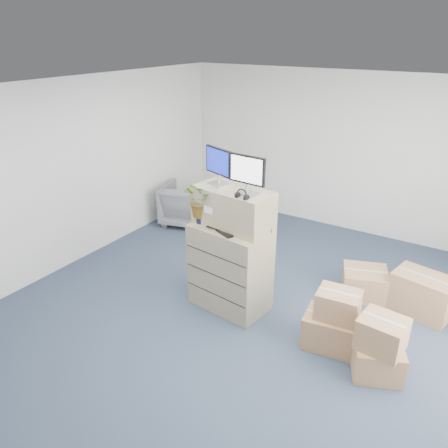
{
  "coord_description": "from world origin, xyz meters",
  "views": [
    {
      "loc": [
        2.32,
        -3.99,
        3.4
      ],
      "look_at": [
        -0.47,
        0.4,
        1.07
      ],
      "focal_mm": 35.0,
      "sensor_mm": 36.0,
      "label": 1
    }
  ],
  "objects": [
    {
      "name": "headphones",
      "position": [
        -0.02,
        0.06,
        1.67
      ],
      "size": [
        0.15,
        0.03,
        0.15
      ],
      "primitive_type": "torus",
      "rotation": [
        1.57,
        0.0,
        -0.11
      ],
      "color": "black",
      "rests_on": "filing_cabinet_upper"
    },
    {
      "name": "ground",
      "position": [
        0.0,
        0.0,
        0.0
      ],
      "size": [
        7.0,
        7.0,
        0.0
      ],
      "primitive_type": "plane",
      "color": "#283648",
      "rests_on": "ground"
    },
    {
      "name": "cardboard_boxes",
      "position": [
        1.53,
        0.75,
        0.29
      ],
      "size": [
        1.52,
        2.11,
        0.73
      ],
      "color": "#936E47",
      "rests_on": "ground"
    },
    {
      "name": "monitor_right",
      "position": [
        -0.04,
        0.21,
        1.9
      ],
      "size": [
        0.47,
        0.2,
        0.47
      ],
      "rotation": [
        0.0,
        0.0,
        -0.08
      ],
      "color": "#99999E",
      "rests_on": "filing_cabinet_upper"
    },
    {
      "name": "water_bottle",
      "position": [
        -0.18,
        0.22,
        1.27
      ],
      "size": [
        0.07,
        0.07,
        0.26
      ],
      "primitive_type": "cylinder",
      "color": "#909298",
      "rests_on": "filing_cabinet_lower"
    },
    {
      "name": "keyboard",
      "position": [
        -0.3,
        0.11,
        1.16
      ],
      "size": [
        0.51,
        0.37,
        0.02
      ],
      "primitive_type": "cube",
      "rotation": [
        0.0,
        0.0,
        -0.43
      ],
      "color": "black",
      "rests_on": "filing_cabinet_lower"
    },
    {
      "name": "external_drive",
      "position": [
        0.12,
        0.29,
        1.18
      ],
      "size": [
        0.24,
        0.2,
        0.06
      ],
      "primitive_type": "cube",
      "rotation": [
        0.0,
        0.0,
        -0.19
      ],
      "color": "black",
      "rests_on": "filing_cabinet_lower"
    },
    {
      "name": "phone_dock",
      "position": [
        -0.33,
        0.28,
        1.2
      ],
      "size": [
        0.08,
        0.07,
        0.16
      ],
      "rotation": [
        0.0,
        0.0,
        -0.11
      ],
      "color": "silver",
      "rests_on": "filing_cabinet_lower"
    },
    {
      "name": "office_chair",
      "position": [
        -2.4,
        2.1,
        0.42
      ],
      "size": [
        1.0,
        0.96,
        0.85
      ],
      "primitive_type": "imported",
      "rotation": [
        0.0,
        0.0,
        3.41
      ],
      "color": "slate",
      "rests_on": "ground"
    },
    {
      "name": "wall_back",
      "position": [
        0.0,
        3.51,
        1.4
      ],
      "size": [
        6.0,
        0.02,
        2.8
      ],
      "primitive_type": "cube",
      "color": "silver",
      "rests_on": "ground"
    },
    {
      "name": "filing_cabinet_upper",
      "position": [
        -0.26,
        0.27,
        1.39
      ],
      "size": [
        1.03,
        0.6,
        0.49
      ],
      "primitive_type": "cube",
      "rotation": [
        0.0,
        0.0,
        -0.11
      ],
      "color": "tan",
      "rests_on": "filing_cabinet_lower"
    },
    {
      "name": "filing_cabinet_lower",
      "position": [
        -0.27,
        0.22,
        0.57
      ],
      "size": [
        1.04,
        0.71,
        1.14
      ],
      "primitive_type": "cube",
      "rotation": [
        0.0,
        0.0,
        -0.11
      ],
      "color": "tan",
      "rests_on": "ground"
    },
    {
      "name": "monitor_left",
      "position": [
        -0.51,
        0.33,
        1.89
      ],
      "size": [
        0.45,
        0.25,
        0.46
      ],
      "rotation": [
        0.0,
        0.0,
        -0.33
      ],
      "color": "#99999E",
      "rests_on": "filing_cabinet_upper"
    },
    {
      "name": "potted_plant",
      "position": [
        -0.63,
        0.14,
        1.4
      ],
      "size": [
        0.53,
        0.56,
        0.44
      ],
      "rotation": [
        0.0,
        0.0,
        -0.11
      ],
      "color": "#97B491",
      "rests_on": "filing_cabinet_lower"
    },
    {
      "name": "tissue_box",
      "position": [
        0.06,
        0.32,
        1.25
      ],
      "size": [
        0.25,
        0.13,
        0.09
      ],
      "primitive_type": "cube",
      "rotation": [
        0.0,
        0.0,
        -0.02
      ],
      "color": "#386FC1",
      "rests_on": "external_drive"
    },
    {
      "name": "mouse",
      "position": [
        0.05,
        0.06,
        1.16
      ],
      "size": [
        0.11,
        0.08,
        0.03
      ],
      "primitive_type": "ellipsoid",
      "rotation": [
        0.0,
        0.0,
        -0.17
      ],
      "color": "silver",
      "rests_on": "filing_cabinet_lower"
    }
  ]
}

